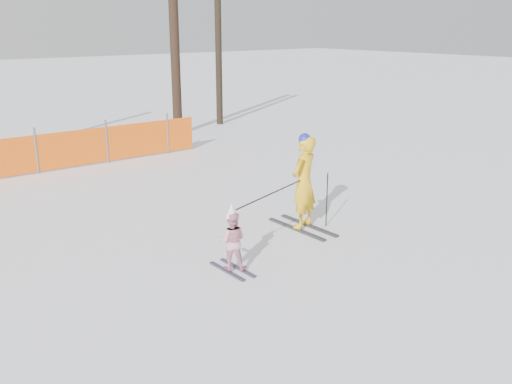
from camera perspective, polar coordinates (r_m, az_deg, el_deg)
ground at (r=10.13m, az=1.77°, el=-6.06°), size 120.00×120.00×0.00m
adult at (r=11.02m, az=4.79°, el=1.01°), size 0.77×1.57×1.90m
child at (r=9.23m, az=-2.42°, el=-4.85°), size 0.60×0.92×1.16m
ski_poles at (r=10.44m, az=3.56°, el=-0.40°), size 2.62×0.69×1.10m
tree_trunks at (r=20.56m, az=-11.02°, el=14.30°), size 9.00×1.16×7.18m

